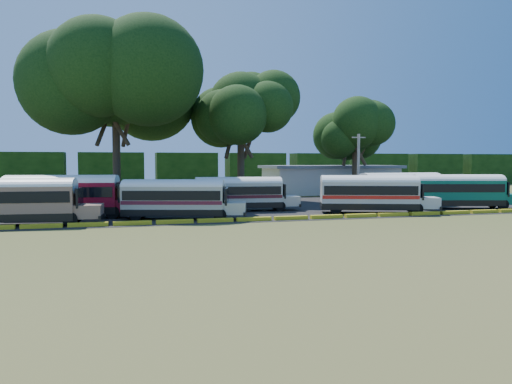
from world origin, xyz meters
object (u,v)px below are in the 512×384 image
object	(u,v)px
bus_beige	(17,198)
bus_white_red	(371,192)
tree_west	(115,74)
bus_teal	(460,189)
bus_cream_west	(177,197)
bus_red	(66,193)

from	to	relation	value
bus_beige	bus_white_red	xyz separation A→B (m)	(28.31, 0.91, -0.05)
bus_beige	tree_west	distance (m)	21.14
bus_beige	bus_teal	size ratio (longest dim) A/B	1.01
bus_cream_west	bus_teal	size ratio (longest dim) A/B	0.95
bus_beige	bus_cream_west	world-z (taller)	bus_beige
bus_white_red	bus_teal	size ratio (longest dim) A/B	1.00
bus_cream_west	bus_teal	distance (m)	27.20
bus_red	bus_white_red	size ratio (longest dim) A/B	1.04
bus_beige	bus_red	world-z (taller)	bus_red
bus_beige	tree_west	size ratio (longest dim) A/B	0.55
bus_teal	tree_west	xyz separation A→B (m)	(-31.54, 14.06, 11.71)
tree_west	bus_red	bearing A→B (deg)	-108.63
bus_beige	bus_teal	world-z (taller)	bus_beige
tree_west	bus_teal	bearing A→B (deg)	-24.03
bus_red	bus_cream_west	world-z (taller)	bus_red
bus_red	bus_teal	size ratio (longest dim) A/B	1.05
bus_beige	bus_white_red	size ratio (longest dim) A/B	1.01
bus_cream_west	tree_west	bearing A→B (deg)	122.75
bus_white_red	tree_west	distance (m)	28.79
bus_red	bus_white_red	distance (m)	25.65
bus_cream_west	bus_white_red	world-z (taller)	bus_white_red
bus_cream_west	bus_white_red	xyz separation A→B (m)	(17.01, 0.08, 0.11)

